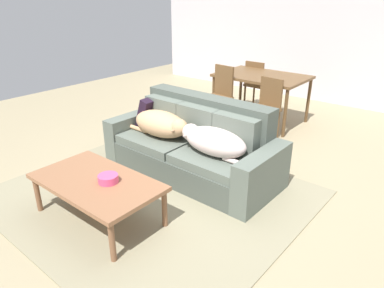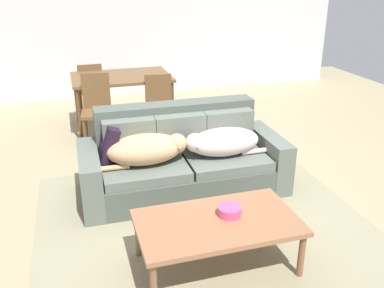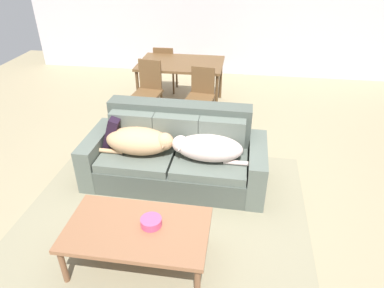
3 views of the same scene
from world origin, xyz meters
name	(u,v)px [view 1 (image 1 of 3)]	position (x,y,z in m)	size (l,w,h in m)	color
ground_plane	(200,177)	(0.00, 0.00, 0.00)	(10.00, 10.00, 0.00)	tan
back_partition	(336,30)	(0.00, 4.00, 1.35)	(8.00, 0.12, 2.70)	silver
area_rug	(152,195)	(-0.15, -0.65, 0.01)	(2.97, 2.66, 0.01)	gray
couch	(194,146)	(-0.15, 0.06, 0.33)	(2.09, 0.90, 0.88)	#4A534A
dog_on_left_cushion	(162,124)	(-0.53, -0.07, 0.56)	(0.92, 0.41, 0.30)	tan
dog_on_right_cushion	(213,141)	(0.23, -0.09, 0.55)	(0.91, 0.38, 0.28)	beige
throw_pillow_by_left_arm	(151,112)	(-0.89, 0.12, 0.58)	(0.11, 0.40, 0.40)	black
coffee_table	(97,184)	(-0.23, -1.25, 0.38)	(1.22, 0.70, 0.42)	#936141
bowl_on_coffee_table	(108,179)	(-0.12, -1.20, 0.45)	(0.18, 0.18, 0.07)	#EA4C7F
dining_table	(262,79)	(-0.46, 2.18, 0.70)	(1.39, 0.94, 0.77)	brown
dining_chair_near_left	(219,93)	(-0.87, 1.58, 0.52)	(0.44, 0.44, 0.94)	brown
dining_chair_near_right	(266,105)	(-0.04, 1.57, 0.49)	(0.44, 0.44, 0.87)	brown
dining_chair_far_left	(257,82)	(-0.87, 2.75, 0.48)	(0.40, 0.40, 0.86)	brown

